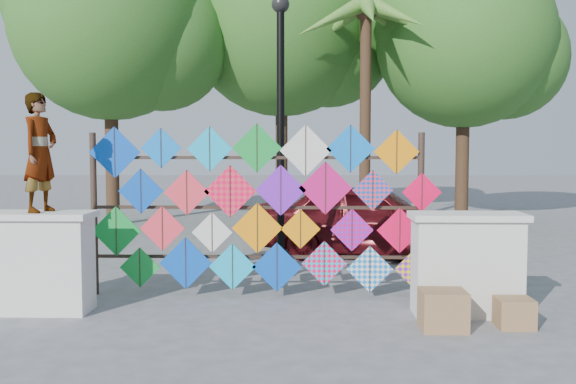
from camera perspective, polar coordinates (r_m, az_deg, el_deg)
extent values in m
plane|color=gray|center=(8.44, -3.22, -10.37)|extent=(80.00, 80.00, 0.00)
cube|color=silver|center=(8.76, -21.34, -6.09)|extent=(1.30, 0.55, 1.20)
cube|color=silver|center=(8.68, -21.44, -1.93)|extent=(1.40, 0.65, 0.08)
cube|color=silver|center=(8.34, 15.59, -6.47)|extent=(1.30, 0.55, 1.20)
cube|color=silver|center=(8.25, 15.67, -2.09)|extent=(1.40, 0.65, 0.08)
cylinder|color=#32231C|center=(9.48, -16.85, -1.89)|extent=(0.09, 0.09, 2.30)
cylinder|color=#32231C|center=(9.15, 11.69, -2.01)|extent=(0.09, 0.09, 2.30)
cube|color=#32231C|center=(9.11, -2.83, -5.77)|extent=(4.60, 0.04, 0.04)
cube|color=#32231C|center=(9.02, -2.84, -1.38)|extent=(4.60, 0.04, 0.04)
cube|color=#32231C|center=(8.98, -2.86, 3.07)|extent=(4.60, 0.04, 0.04)
cube|color=blue|center=(9.28, -15.16, 3.42)|extent=(0.72, 0.01, 0.72)
cube|color=#32231C|center=(9.27, -15.18, 3.42)|extent=(0.01, 0.01, 0.71)
cube|color=blue|center=(9.11, -11.23, 3.86)|extent=(0.57, 0.01, 0.57)
cube|color=#32231C|center=(9.10, -11.24, 3.86)|extent=(0.01, 0.01, 0.56)
cube|color=#0EAEE5|center=(8.99, -6.98, 3.83)|extent=(0.63, 0.01, 0.63)
cube|color=#32231C|center=(8.98, -6.99, 3.83)|extent=(0.01, 0.01, 0.62)
cube|color=#129633|center=(8.92, -2.78, 3.93)|extent=(0.69, 0.01, 0.69)
cube|color=#32231C|center=(8.90, -2.79, 3.93)|extent=(0.01, 0.01, 0.68)
cube|color=silver|center=(8.89, 1.58, 3.71)|extent=(0.72, 0.01, 0.72)
cube|color=#32231C|center=(8.88, 1.58, 3.71)|extent=(0.01, 0.01, 0.71)
cube|color=blue|center=(8.91, 5.57, 3.85)|extent=(0.67, 0.01, 0.67)
cube|color=#32231C|center=(8.90, 5.58, 3.85)|extent=(0.01, 0.01, 0.66)
cube|color=orange|center=(8.98, 9.63, 3.54)|extent=(0.62, 0.01, 0.62)
cube|color=#32231C|center=(8.97, 9.64, 3.54)|extent=(0.01, 0.01, 0.61)
cube|color=blue|center=(9.16, -12.95, 0.08)|extent=(0.63, 0.01, 0.63)
cube|color=#32231C|center=(9.15, -12.96, 0.07)|extent=(0.01, 0.01, 0.62)
cube|color=#F33446|center=(9.02, -8.99, -0.05)|extent=(0.64, 0.01, 0.64)
cube|color=#32231C|center=(9.01, -9.00, -0.05)|extent=(0.01, 0.01, 0.63)
cube|color=#FF0B45|center=(8.93, -5.16, 0.05)|extent=(0.73, 0.01, 0.73)
cube|color=#32231C|center=(8.92, -5.17, 0.05)|extent=(0.01, 0.01, 0.72)
cube|color=#7C1DD9|center=(8.88, -0.65, 0.15)|extent=(0.71, 0.01, 0.71)
cube|color=#32231C|center=(8.87, -0.65, 0.15)|extent=(0.01, 0.01, 0.70)
cube|color=#CE1368|center=(8.87, 3.35, 0.36)|extent=(0.74, 0.01, 0.74)
cube|color=#32231C|center=(8.86, 3.35, 0.36)|extent=(0.01, 0.01, 0.73)
cube|color=blue|center=(8.92, 7.53, 0.16)|extent=(0.57, 0.01, 0.57)
cube|color=#32231C|center=(8.91, 7.54, 0.15)|extent=(0.01, 0.01, 0.56)
cube|color=#FF0B45|center=(9.02, 11.81, -0.03)|extent=(0.55, 0.01, 0.55)
cube|color=#32231C|center=(9.01, 11.82, -0.03)|extent=(0.01, 0.01, 0.54)
cube|color=#129633|center=(9.27, -15.03, -3.38)|extent=(0.70, 0.01, 0.70)
cube|color=#32231C|center=(9.26, -15.05, -3.39)|extent=(0.01, 0.01, 0.69)
cube|color=#F33446|center=(9.10, -11.10, -3.20)|extent=(0.63, 0.01, 0.63)
cube|color=#32231C|center=(9.09, -11.12, -3.21)|extent=(0.01, 0.01, 0.62)
cube|color=silver|center=(8.98, -6.76, -3.59)|extent=(0.57, 0.01, 0.57)
cube|color=#32231C|center=(8.97, -6.78, -3.60)|extent=(0.01, 0.01, 0.56)
cube|color=orange|center=(8.91, -2.74, -3.22)|extent=(0.71, 0.01, 0.71)
cube|color=#32231C|center=(8.89, -2.75, -3.23)|extent=(0.01, 0.01, 0.70)
cube|color=orange|center=(8.88, 1.12, -3.31)|extent=(0.55, 0.01, 0.55)
cube|color=#32231C|center=(8.87, 1.12, -3.32)|extent=(0.01, 0.01, 0.54)
cube|color=#7C1DD9|center=(8.91, 5.70, -3.38)|extent=(0.60, 0.01, 0.60)
cube|color=#32231C|center=(8.90, 5.71, -3.39)|extent=(0.01, 0.01, 0.59)
cube|color=#FF0B45|center=(8.98, 9.90, -3.39)|extent=(0.63, 0.01, 0.63)
cube|color=#32231C|center=(8.97, 9.91, -3.40)|extent=(0.01, 0.01, 0.62)
cube|color=#129633|center=(9.22, -13.03, -6.54)|extent=(0.57, 0.01, 0.57)
cube|color=#32231C|center=(9.21, -13.05, -6.56)|extent=(0.01, 0.01, 0.56)
cube|color=blue|center=(9.07, -9.09, -6.26)|extent=(0.73, 0.01, 0.73)
cube|color=#32231C|center=(9.06, -9.10, -6.28)|extent=(0.01, 0.01, 0.72)
cube|color=#0EAEE5|center=(8.98, -4.96, -6.63)|extent=(0.66, 0.01, 0.66)
cube|color=#32231C|center=(8.97, -4.97, -6.65)|extent=(0.01, 0.01, 0.64)
cube|color=blue|center=(8.94, -1.00, -6.70)|extent=(0.69, 0.01, 0.69)
cube|color=#32231C|center=(8.92, -1.00, -6.72)|extent=(0.01, 0.01, 0.68)
cube|color=#FF0B45|center=(8.92, 3.24, -6.37)|extent=(0.63, 0.01, 0.63)
cube|color=#32231C|center=(8.91, 3.25, -6.38)|extent=(0.01, 0.01, 0.62)
cube|color=blue|center=(8.98, 7.28, -6.83)|extent=(0.65, 0.01, 0.65)
cube|color=#32231C|center=(8.97, 7.29, -6.84)|extent=(0.01, 0.01, 0.64)
cube|color=yellow|center=(9.07, 11.62, -6.74)|extent=(0.69, 0.01, 0.69)
cube|color=#32231C|center=(9.06, 11.63, -6.75)|extent=(0.01, 0.01, 0.68)
cylinder|color=#482C1F|center=(17.91, -15.37, 3.31)|extent=(0.36, 0.36, 3.85)
sphere|color=#315C1D|center=(18.22, -15.58, 14.34)|extent=(5.20, 5.20, 5.20)
sphere|color=#315C1D|center=(18.09, -11.22, 12.81)|extent=(3.64, 3.64, 3.64)
sphere|color=#315C1D|center=(18.46, -19.01, 15.78)|extent=(3.38, 3.38, 3.38)
cylinder|color=#482C1F|center=(19.16, -0.58, 3.90)|extent=(0.36, 0.36, 4.12)
sphere|color=#315C1D|center=(19.52, -0.58, 14.96)|extent=(5.60, 5.60, 5.60)
sphere|color=#315C1D|center=(19.72, 3.63, 13.19)|extent=(3.92, 3.92, 3.92)
sphere|color=#315C1D|center=(19.51, -4.04, 16.63)|extent=(3.64, 3.64, 3.64)
cylinder|color=#482C1F|center=(18.18, 15.23, 2.89)|extent=(0.36, 0.36, 3.58)
sphere|color=#315C1D|center=(18.41, 15.42, 12.99)|extent=(4.80, 4.80, 4.80)
sphere|color=#315C1D|center=(18.94, 18.76, 11.19)|extent=(3.36, 3.36, 3.36)
sphere|color=#315C1D|center=(18.10, 12.55, 14.74)|extent=(3.12, 3.12, 3.12)
cylinder|color=#482C1F|center=(16.24, 6.88, 6.28)|extent=(0.28, 0.28, 5.50)
sphere|color=#482C1F|center=(16.58, 6.96, 15.83)|extent=(0.60, 0.60, 0.60)
cone|color=#377A28|center=(16.64, 10.14, 14.87)|extent=(1.82, 0.44, 1.16)
cone|color=#377A28|center=(17.22, 8.92, 14.51)|extent=(1.60, 1.60, 1.16)
cone|color=#377A28|center=(17.41, 6.66, 14.42)|extent=(0.44, 1.82, 1.16)
cone|color=#377A28|center=(17.11, 4.55, 14.62)|extent=(1.60, 1.60, 1.16)
cone|color=#377A28|center=(16.47, 3.72, 15.04)|extent=(1.82, 0.44, 1.16)
cone|color=#377A28|center=(15.86, 4.80, 15.46)|extent=(1.60, 1.60, 1.16)
cone|color=#377A28|center=(15.65, 7.28, 15.60)|extent=(0.44, 1.82, 1.16)
cone|color=#377A28|center=(15.98, 9.53, 15.33)|extent=(1.60, 1.60, 1.16)
imported|color=#99999E|center=(8.61, -21.18, 3.29)|extent=(0.49, 0.62, 1.50)
imported|color=#4D0D12|center=(12.36, 7.27, -2.45)|extent=(4.47, 2.62, 1.43)
cylinder|color=black|center=(10.16, -0.66, 4.03)|extent=(0.12, 0.12, 4.20)
sphere|color=black|center=(10.40, -0.67, 16.36)|extent=(0.28, 0.28, 0.28)
cube|color=#9C754B|center=(7.69, 13.61, -10.16)|extent=(0.52, 0.46, 0.46)
cube|color=#9C754B|center=(8.02, 19.47, -10.10)|extent=(0.41, 0.38, 0.35)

